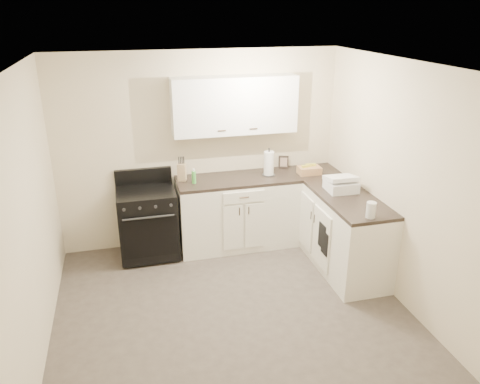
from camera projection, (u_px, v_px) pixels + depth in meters
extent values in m
plane|color=#473F38|center=(234.00, 315.00, 4.84)|extent=(3.60, 3.60, 0.00)
plane|color=white|center=(232.00, 67.00, 3.91)|extent=(3.60, 3.60, 0.00)
plane|color=beige|center=(200.00, 150.00, 6.00)|extent=(3.60, 0.00, 3.60)
plane|color=beige|center=(403.00, 186.00, 4.79)|extent=(0.00, 3.60, 3.60)
plane|color=beige|center=(27.00, 225.00, 3.96)|extent=(0.00, 3.60, 3.60)
plane|color=beige|center=(305.00, 320.00, 2.76)|extent=(3.60, 0.00, 3.60)
cube|color=white|center=(238.00, 213.00, 6.12)|extent=(1.55, 0.60, 0.90)
cube|color=white|center=(335.00, 225.00, 5.79)|extent=(0.60, 1.90, 0.90)
cube|color=black|center=(238.00, 179.00, 5.95)|extent=(1.55, 0.60, 0.04)
cube|color=black|center=(338.00, 190.00, 5.61)|extent=(0.60, 1.90, 0.04)
cube|color=white|center=(235.00, 105.00, 5.74)|extent=(1.55, 0.30, 0.70)
cube|color=black|center=(148.00, 223.00, 5.82)|extent=(0.71, 0.60, 0.85)
cube|color=tan|center=(182.00, 172.00, 5.82)|extent=(0.12, 0.12, 0.22)
cylinder|color=white|center=(269.00, 164.00, 5.98)|extent=(0.17, 0.17, 0.31)
cylinder|color=green|center=(194.00, 177.00, 5.73)|extent=(0.07, 0.07, 0.16)
cube|color=black|center=(283.00, 162.00, 6.28)|extent=(0.14, 0.08, 0.17)
cube|color=tan|center=(309.00, 170.00, 6.07)|extent=(0.29, 0.20, 0.09)
cube|color=white|center=(341.00, 186.00, 5.51)|extent=(0.35, 0.32, 0.12)
cylinder|color=silver|center=(371.00, 210.00, 4.80)|extent=(0.12, 0.12, 0.17)
cube|color=black|center=(325.00, 243.00, 5.32)|extent=(0.02, 0.16, 0.27)
cube|color=black|center=(322.00, 236.00, 5.38)|extent=(0.02, 0.17, 0.30)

